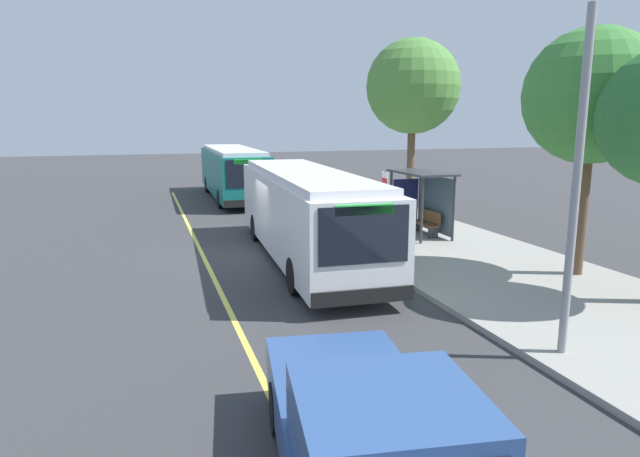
{
  "coord_description": "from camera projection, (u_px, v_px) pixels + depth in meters",
  "views": [
    {
      "loc": [
        18.21,
        -4.06,
        4.57
      ],
      "look_at": [
        2.74,
        0.96,
        1.36
      ],
      "focal_mm": 31.06,
      "sensor_mm": 36.0,
      "label": 1
    }
  ],
  "objects": [
    {
      "name": "ground_plane",
      "position": [
        269.0,
        254.0,
        19.1
      ],
      "size": [
        120.0,
        120.0,
        0.0
      ],
      "primitive_type": "plane",
      "color": "#38383A"
    },
    {
      "name": "pickup_truck",
      "position": [
        370.0,
        444.0,
        6.43
      ],
      "size": [
        5.63,
        2.77,
        1.85
      ],
      "color": "#2D4C84",
      "rests_on": "ground_plane"
    },
    {
      "name": "utility_pole",
      "position": [
        576.0,
        187.0,
        10.1
      ],
      "size": [
        0.16,
        0.16,
        6.4
      ],
      "primitive_type": "cylinder",
      "color": "gray",
      "rests_on": "sidewalk_curb"
    },
    {
      "name": "street_tree_near_shelter",
      "position": [
        413.0,
        87.0,
        25.65
      ],
      "size": [
        4.37,
        4.37,
        8.12
      ],
      "color": "brown",
      "rests_on": "sidewalk_curb"
    },
    {
      "name": "sidewalk_curb",
      "position": [
        424.0,
        241.0,
        20.91
      ],
      "size": [
        44.0,
        6.4,
        0.15
      ],
      "primitive_type": "cube",
      "color": "gray",
      "rests_on": "ground_plane"
    },
    {
      "name": "bus_shelter",
      "position": [
        423.0,
        189.0,
        21.4
      ],
      "size": [
        2.9,
        1.6,
        2.48
      ],
      "color": "#333338",
      "rests_on": "sidewalk_curb"
    },
    {
      "name": "pedestrian_commuter",
      "position": [
        404.0,
        230.0,
        17.65
      ],
      "size": [
        0.24,
        0.4,
        1.69
      ],
      "color": "#282D47",
      "rests_on": "sidewalk_curb"
    },
    {
      "name": "route_sign_post",
      "position": [
        385.0,
        202.0,
        17.86
      ],
      "size": [
        0.44,
        0.08,
        2.8
      ],
      "color": "#333338",
      "rests_on": "sidewalk_curb"
    },
    {
      "name": "transit_bus_second",
      "position": [
        233.0,
        171.0,
        32.25
      ],
      "size": [
        11.31,
        2.79,
        2.95
      ],
      "color": "#146B66",
      "rests_on": "ground_plane"
    },
    {
      "name": "waiting_bench",
      "position": [
        426.0,
        222.0,
        21.54
      ],
      "size": [
        1.6,
        0.48,
        0.95
      ],
      "color": "brown",
      "rests_on": "sidewalk_curb"
    },
    {
      "name": "transit_bus_main",
      "position": [
        306.0,
        212.0,
        18.05
      ],
      "size": [
        11.58,
        3.16,
        2.95
      ],
      "color": "white",
      "rests_on": "ground_plane"
    },
    {
      "name": "lane_stripe_center",
      "position": [
        205.0,
        259.0,
        18.44
      ],
      "size": [
        36.0,
        0.14,
        0.01
      ],
      "primitive_type": "cube",
      "color": "#E0D64C",
      "rests_on": "ground_plane"
    },
    {
      "name": "street_tree_upstreet",
      "position": [
        592.0,
        97.0,
        15.2
      ],
      "size": [
        3.72,
        3.72,
        6.91
      ],
      "color": "brown",
      "rests_on": "sidewalk_curb"
    }
  ]
}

